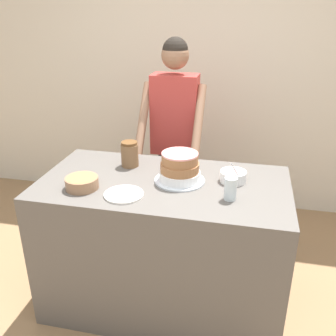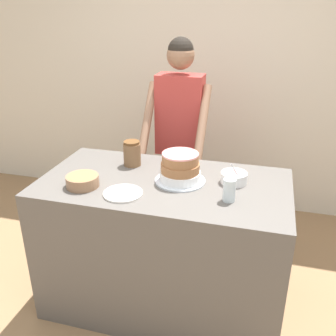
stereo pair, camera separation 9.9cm
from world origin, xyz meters
TOP-DOWN VIEW (x-y plane):
  - wall_back at (0.00, 1.99)m, footprint 10.00×0.05m
  - counter at (0.00, 0.41)m, footprint 1.54×0.82m
  - person_baker at (-0.09, 1.18)m, footprint 0.49×0.47m
  - cake at (0.10, 0.44)m, footprint 0.31×0.31m
  - frosting_bowl_pink at (0.42, 0.50)m, footprint 0.16×0.16m
  - frosting_bowl_olive at (-0.45, 0.22)m, footprint 0.20×0.20m
  - drinking_glass at (0.42, 0.27)m, footprint 0.07×0.07m
  - ceramic_plate at (-0.18, 0.18)m, footprint 0.23×0.23m
  - stoneware_jar at (-0.28, 0.60)m, footprint 0.12×0.12m

SIDE VIEW (x-z plane):
  - counter at x=0.00m, z-range 0.00..0.93m
  - ceramic_plate at x=-0.18m, z-range 0.93..0.94m
  - frosting_bowl_pink at x=0.42m, z-range 0.89..1.04m
  - frosting_bowl_olive at x=-0.45m, z-range 0.93..1.00m
  - drinking_glass at x=0.42m, z-range 0.93..1.06m
  - stoneware_jar at x=-0.28m, z-range 0.93..1.10m
  - cake at x=0.10m, z-range 0.92..1.11m
  - person_baker at x=-0.09m, z-range 0.20..1.93m
  - wall_back at x=0.00m, z-range 0.00..2.60m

